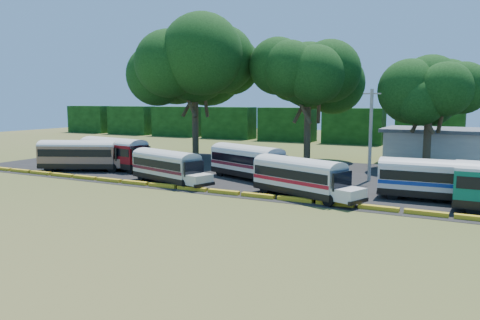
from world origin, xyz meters
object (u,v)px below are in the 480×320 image
at_px(bus_cream_west, 167,165).
at_px(tree_west, 195,65).
at_px(bus_red, 115,151).
at_px(bus_white_red, 301,175).
at_px(bus_beige, 81,153).

bearing_deg(bus_cream_west, tree_west, 131.75).
relative_size(bus_red, tree_west, 0.64).
height_order(bus_white_red, tree_west, tree_west).
relative_size(bus_beige, bus_red, 0.94).
relative_size(bus_beige, bus_white_red, 1.05).
height_order(bus_red, tree_west, tree_west).
distance_m(bus_beige, bus_red, 3.41).
relative_size(bus_red, bus_cream_west, 1.14).
relative_size(bus_cream_west, tree_west, 0.56).
bearing_deg(tree_west, bus_beige, -109.08).
relative_size(bus_beige, bus_cream_west, 1.08).
bearing_deg(bus_red, bus_beige, -124.41).
bearing_deg(bus_white_red, bus_cream_west, -161.23).
bearing_deg(bus_beige, bus_red, 22.41).
height_order(bus_beige, bus_red, bus_red).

